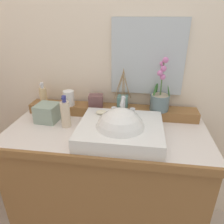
{
  "coord_description": "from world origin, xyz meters",
  "views": [
    {
      "loc": [
        0.19,
        -1.06,
        1.48
      ],
      "look_at": [
        0.04,
        -0.02,
        0.99
      ],
      "focal_mm": 33.67,
      "sensor_mm": 36.0,
      "label": 1
    }
  ],
  "objects_px": {
    "reed_diffuser": "(123,101)",
    "tumbler_cup": "(69,98)",
    "lotion_bottle": "(65,114)",
    "sink_basin": "(120,131)",
    "tissue_box": "(48,113)",
    "potted_plant": "(160,98)",
    "trinket_box": "(96,100)",
    "soap_bar": "(102,112)",
    "soap_dispenser": "(43,95)"
  },
  "relations": [
    {
      "from": "soap_bar",
      "to": "reed_diffuser",
      "type": "distance_m",
      "value": 0.19
    },
    {
      "from": "soap_dispenser",
      "to": "trinket_box",
      "type": "xyz_separation_m",
      "value": [
        0.36,
        0.0,
        -0.02
      ]
    },
    {
      "from": "trinket_box",
      "to": "tumbler_cup",
      "type": "bearing_deg",
      "value": 177.35
    },
    {
      "from": "reed_diffuser",
      "to": "tissue_box",
      "type": "height_order",
      "value": "reed_diffuser"
    },
    {
      "from": "tissue_box",
      "to": "potted_plant",
      "type": "bearing_deg",
      "value": 10.51
    },
    {
      "from": "potted_plant",
      "to": "soap_dispenser",
      "type": "relative_size",
      "value": 2.28
    },
    {
      "from": "sink_basin",
      "to": "lotion_bottle",
      "type": "relative_size",
      "value": 2.32
    },
    {
      "from": "reed_diffuser",
      "to": "trinket_box",
      "type": "bearing_deg",
      "value": -178.6
    },
    {
      "from": "soap_dispenser",
      "to": "tissue_box",
      "type": "xyz_separation_m",
      "value": [
        0.08,
        -0.13,
        -0.07
      ]
    },
    {
      "from": "sink_basin",
      "to": "potted_plant",
      "type": "distance_m",
      "value": 0.36
    },
    {
      "from": "sink_basin",
      "to": "tumbler_cup",
      "type": "distance_m",
      "value": 0.46
    },
    {
      "from": "potted_plant",
      "to": "trinket_box",
      "type": "bearing_deg",
      "value": 179.23
    },
    {
      "from": "soap_bar",
      "to": "tissue_box",
      "type": "bearing_deg",
      "value": 177.12
    },
    {
      "from": "potted_plant",
      "to": "soap_dispenser",
      "type": "height_order",
      "value": "potted_plant"
    },
    {
      "from": "potted_plant",
      "to": "tumbler_cup",
      "type": "bearing_deg",
      "value": -179.18
    },
    {
      "from": "trinket_box",
      "to": "tissue_box",
      "type": "bearing_deg",
      "value": -161.73
    },
    {
      "from": "sink_basin",
      "to": "reed_diffuser",
      "type": "height_order",
      "value": "reed_diffuser"
    },
    {
      "from": "potted_plant",
      "to": "reed_diffuser",
      "type": "distance_m",
      "value": 0.24
    },
    {
      "from": "potted_plant",
      "to": "reed_diffuser",
      "type": "xyz_separation_m",
      "value": [
        -0.23,
        0.01,
        -0.04
      ]
    },
    {
      "from": "lotion_bottle",
      "to": "reed_diffuser",
      "type": "bearing_deg",
      "value": 31.19
    },
    {
      "from": "trinket_box",
      "to": "lotion_bottle",
      "type": "xyz_separation_m",
      "value": [
        -0.14,
        -0.19,
        -0.02
      ]
    },
    {
      "from": "tumbler_cup",
      "to": "trinket_box",
      "type": "bearing_deg",
      "value": 4.45
    },
    {
      "from": "potted_plant",
      "to": "trinket_box",
      "type": "height_order",
      "value": "potted_plant"
    },
    {
      "from": "potted_plant",
      "to": "tissue_box",
      "type": "distance_m",
      "value": 0.71
    },
    {
      "from": "potted_plant",
      "to": "trinket_box",
      "type": "relative_size",
      "value": 3.61
    },
    {
      "from": "soap_bar",
      "to": "potted_plant",
      "type": "distance_m",
      "value": 0.38
    },
    {
      "from": "reed_diffuser",
      "to": "lotion_bottle",
      "type": "distance_m",
      "value": 0.37
    },
    {
      "from": "tissue_box",
      "to": "sink_basin",
      "type": "bearing_deg",
      "value": -16.06
    },
    {
      "from": "soap_bar",
      "to": "soap_dispenser",
      "type": "distance_m",
      "value": 0.45
    },
    {
      "from": "tumbler_cup",
      "to": "reed_diffuser",
      "type": "xyz_separation_m",
      "value": [
        0.36,
        0.02,
        -0.01
      ]
    },
    {
      "from": "potted_plant",
      "to": "reed_diffuser",
      "type": "bearing_deg",
      "value": 177.58
    },
    {
      "from": "sink_basin",
      "to": "lotion_bottle",
      "type": "xyz_separation_m",
      "value": [
        -0.34,
        0.08,
        0.05
      ]
    },
    {
      "from": "tissue_box",
      "to": "tumbler_cup",
      "type": "bearing_deg",
      "value": 49.32
    },
    {
      "from": "soap_dispenser",
      "to": "soap_bar",
      "type": "bearing_deg",
      "value": -18.93
    },
    {
      "from": "soap_dispenser",
      "to": "lotion_bottle",
      "type": "distance_m",
      "value": 0.29
    },
    {
      "from": "soap_bar",
      "to": "sink_basin",
      "type": "bearing_deg",
      "value": -43.66
    },
    {
      "from": "reed_diffuser",
      "to": "tumbler_cup",
      "type": "bearing_deg",
      "value": -177.06
    },
    {
      "from": "potted_plant",
      "to": "soap_dispenser",
      "type": "distance_m",
      "value": 0.77
    },
    {
      "from": "potted_plant",
      "to": "tissue_box",
      "type": "relative_size",
      "value": 2.56
    },
    {
      "from": "reed_diffuser",
      "to": "tissue_box",
      "type": "distance_m",
      "value": 0.48
    },
    {
      "from": "sink_basin",
      "to": "tissue_box",
      "type": "relative_size",
      "value": 3.49
    },
    {
      "from": "soap_dispenser",
      "to": "tumbler_cup",
      "type": "bearing_deg",
      "value": -2.85
    },
    {
      "from": "sink_basin",
      "to": "soap_dispenser",
      "type": "xyz_separation_m",
      "value": [
        -0.55,
        0.27,
        0.08
      ]
    },
    {
      "from": "sink_basin",
      "to": "lotion_bottle",
      "type": "distance_m",
      "value": 0.35
    },
    {
      "from": "trinket_box",
      "to": "tissue_box",
      "type": "relative_size",
      "value": 0.71
    },
    {
      "from": "tumbler_cup",
      "to": "trinket_box",
      "type": "distance_m",
      "value": 0.18
    },
    {
      "from": "soap_bar",
      "to": "soap_dispenser",
      "type": "relative_size",
      "value": 0.48
    },
    {
      "from": "sink_basin",
      "to": "tissue_box",
      "type": "xyz_separation_m",
      "value": [
        -0.48,
        0.14,
        0.02
      ]
    },
    {
      "from": "tumbler_cup",
      "to": "lotion_bottle",
      "type": "xyz_separation_m",
      "value": [
        0.04,
        -0.18,
        -0.03
      ]
    },
    {
      "from": "sink_basin",
      "to": "soap_dispenser",
      "type": "distance_m",
      "value": 0.62
    }
  ]
}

